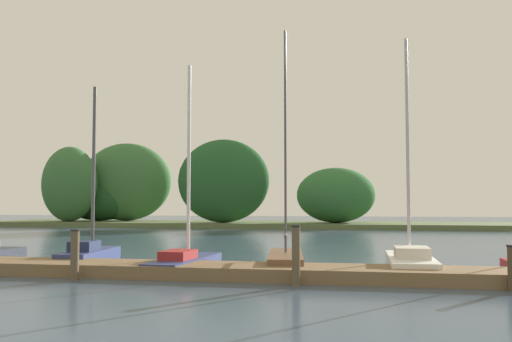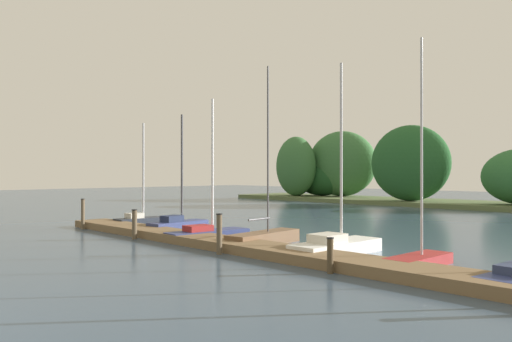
# 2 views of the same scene
# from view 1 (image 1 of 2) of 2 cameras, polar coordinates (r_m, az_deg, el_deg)

# --- Properties ---
(dock_pier) EXTENTS (30.50, 1.80, 0.35)m
(dock_pier) POSITION_cam_1_polar(r_m,az_deg,el_deg) (14.55, 15.35, -10.55)
(dock_pier) COLOR brown
(dock_pier) RESTS_ON ground
(far_shore) EXTENTS (65.53, 8.00, 7.46)m
(far_shore) POSITION_cam_1_polar(r_m,az_deg,el_deg) (45.55, -0.61, -2.38)
(far_shore) COLOR #56663D
(far_shore) RESTS_ON ground
(sailboat_1) EXTENTS (1.27, 3.56, 5.92)m
(sailboat_1) POSITION_cam_1_polar(r_m,az_deg,el_deg) (18.67, -17.08, -8.23)
(sailboat_1) COLOR navy
(sailboat_1) RESTS_ON ground
(sailboat_2) EXTENTS (1.33, 4.15, 6.25)m
(sailboat_2) POSITION_cam_1_polar(r_m,az_deg,el_deg) (16.46, -7.41, -9.22)
(sailboat_2) COLOR navy
(sailboat_2) RESTS_ON ground
(sailboat_3) EXTENTS (1.43, 4.11, 7.37)m
(sailboat_3) POSITION_cam_1_polar(r_m,az_deg,el_deg) (16.49, 3.16, -9.28)
(sailboat_3) COLOR brown
(sailboat_3) RESTS_ON ground
(sailboat_4) EXTENTS (1.28, 4.28, 6.95)m
(sailboat_4) POSITION_cam_1_polar(r_m,az_deg,el_deg) (16.47, 15.95, -9.06)
(sailboat_4) COLOR white
(sailboat_4) RESTS_ON ground
(mooring_piling_1) EXTENTS (0.25, 0.25, 1.32)m
(mooring_piling_1) POSITION_cam_1_polar(r_m,az_deg,el_deg) (15.11, -18.57, -8.35)
(mooring_piling_1) COLOR brown
(mooring_piling_1) RESTS_ON ground
(mooring_piling_2) EXTENTS (0.23, 0.23, 1.47)m
(mooring_piling_2) POSITION_cam_1_polar(r_m,az_deg,el_deg) (13.36, 4.24, -8.86)
(mooring_piling_2) COLOR brown
(mooring_piling_2) RESTS_ON ground
(mooring_piling_3) EXTENTS (0.21, 0.21, 1.06)m
(mooring_piling_3) POSITION_cam_1_polar(r_m,az_deg,el_deg) (13.85, 25.38, -9.22)
(mooring_piling_3) COLOR #4C3D28
(mooring_piling_3) RESTS_ON ground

